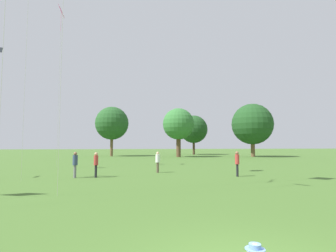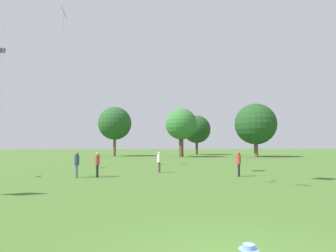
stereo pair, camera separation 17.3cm
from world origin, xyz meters
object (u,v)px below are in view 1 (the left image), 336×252
distant_tree_0 (252,124)px  distant_tree_1 (178,124)px  person_standing_4 (158,160)px  person_standing_0 (75,162)px  kite_0 (61,17)px  person_standing_2 (96,162)px  distant_tree_2 (194,129)px  distant_tree_3 (112,123)px  person_standing_3 (237,161)px

distant_tree_0 → distant_tree_1: distant_tree_0 is taller
person_standing_4 → distant_tree_0: (22.00, 25.46, 5.26)m
person_standing_0 → kite_0: 16.94m
person_standing_2 → kite_0: size_ratio=0.10×
person_standing_2 → distant_tree_0: bearing=114.1°
person_standing_4 → distant_tree_1: distant_tree_1 is taller
kite_0 → distant_tree_2: size_ratio=1.76×
distant_tree_2 → distant_tree_3: size_ratio=0.93×
distant_tree_0 → distant_tree_2: 15.76m
kite_0 → distant_tree_0: 37.66m
person_standing_4 → kite_0: kite_0 is taller
person_standing_0 → distant_tree_2: (20.17, 41.54, 4.95)m
kite_0 → distant_tree_3: kite_0 is taller
kite_0 → distant_tree_0: (31.13, 19.18, -9.00)m
person_standing_0 → distant_tree_0: distant_tree_0 is taller
distant_tree_0 → person_standing_0: bearing=-135.1°
person_standing_2 → distant_tree_3: 36.17m
person_standing_3 → distant_tree_3: distant_tree_3 is taller
distant_tree_0 → distant_tree_3: size_ratio=1.01×
person_standing_2 → person_standing_4: (4.62, 2.44, -0.05)m
person_standing_2 → kite_0: kite_0 is taller
person_standing_4 → distant_tree_1: bearing=-48.3°
person_standing_4 → distant_tree_3: bearing=-24.2°
person_standing_4 → distant_tree_2: distant_tree_2 is taller
person_standing_2 → person_standing_4: bearing=95.6°
person_standing_2 → kite_0: 17.28m
kite_0 → distant_tree_1: 28.43m
distant_tree_2 → distant_tree_3: 19.83m
distant_tree_1 → distant_tree_3: 13.94m
distant_tree_1 → distant_tree_2: distant_tree_2 is taller
person_standing_0 → distant_tree_3: (1.24, 35.68, 5.62)m
person_standing_0 → person_standing_2: bearing=-47.6°
distant_tree_2 → person_standing_2: bearing=-114.3°
person_standing_2 → distant_tree_3: size_ratio=0.17×
person_standing_0 → person_standing_4: person_standing_0 is taller
person_standing_2 → distant_tree_0: 38.92m
kite_0 → distant_tree_3: 28.68m
person_standing_3 → person_standing_4: person_standing_3 is taller
kite_0 → distant_tree_3: (4.38, 27.01, -8.59)m
person_standing_0 → distant_tree_1: 33.08m
person_standing_3 → kite_0: size_ratio=0.11×
person_standing_2 → distant_tree_0: size_ratio=0.17×
distant_tree_1 → distant_tree_3: size_ratio=0.92×
distant_tree_0 → distant_tree_3: distant_tree_0 is taller
person_standing_4 → distant_tree_3: distant_tree_3 is taller
person_standing_2 → distant_tree_2: size_ratio=0.18×
kite_0 → distant_tree_1: (16.93, 20.96, -9.08)m
distant_tree_2 → distant_tree_1: bearing=-118.2°
person_standing_2 → distant_tree_0: distant_tree_0 is taller
person_standing_4 → distant_tree_1: (7.80, 27.24, 5.19)m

